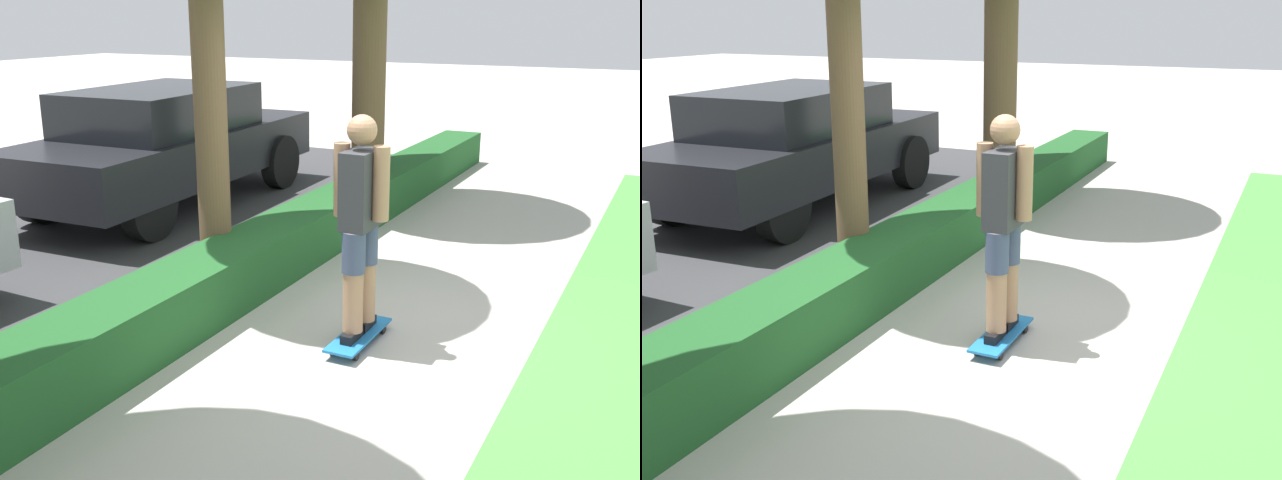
{
  "view_description": "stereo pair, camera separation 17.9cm",
  "coord_description": "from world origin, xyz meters",
  "views": [
    {
      "loc": [
        -4.99,
        -1.87,
        2.46
      ],
      "look_at": [
        -0.06,
        0.6,
        0.76
      ],
      "focal_mm": 42.0,
      "sensor_mm": 36.0,
      "label": 1
    },
    {
      "loc": [
        -5.07,
        -1.71,
        2.46
      ],
      "look_at": [
        -0.06,
        0.6,
        0.76
      ],
      "focal_mm": 42.0,
      "sensor_mm": 36.0,
      "label": 2
    }
  ],
  "objects": [
    {
      "name": "hedge_row",
      "position": [
        0.0,
        1.6,
        0.25
      ],
      "size": [
        14.63,
        0.6,
        0.5
      ],
      "color": "#1E5123",
      "rests_on": "ground_plane"
    },
    {
      "name": "ground_plane",
      "position": [
        0.0,
        0.0,
        0.0
      ],
      "size": [
        60.0,
        60.0,
        0.0
      ],
      "primitive_type": "plane",
      "color": "#ADA89E"
    },
    {
      "name": "parked_car_middle",
      "position": [
        2.7,
        4.19,
        0.82
      ],
      "size": [
        4.76,
        1.94,
        1.52
      ],
      "rotation": [
        0.0,
        0.0,
        0.03
      ],
      "color": "black",
      "rests_on": "ground_plane"
    },
    {
      "name": "skater_person",
      "position": [
        -0.16,
        0.22,
        0.98
      ],
      "size": [
        0.5,
        0.43,
        1.67
      ],
      "color": "black",
      "rests_on": "skateboard"
    },
    {
      "name": "skateboard",
      "position": [
        -0.16,
        0.22,
        0.07
      ],
      "size": [
        0.78,
        0.24,
        0.09
      ],
      "color": "#1E6BAD",
      "rests_on": "ground_plane"
    }
  ]
}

